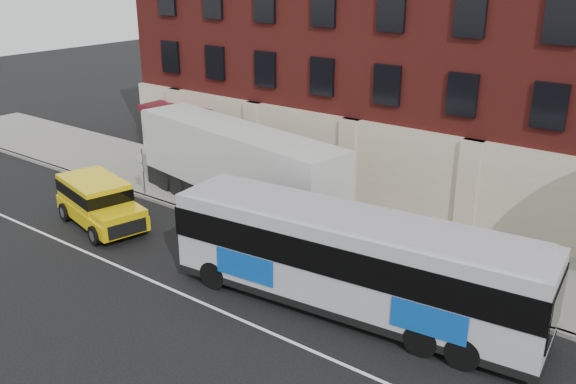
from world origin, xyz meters
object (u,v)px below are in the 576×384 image
Objects in this scene: shipping_container at (237,171)px; sign_pole at (142,169)px; city_bus at (351,259)px; yellow_suv at (98,200)px.

sign_pole is at bearing -163.82° from shipping_container.
city_bus reaches higher than sign_pole.
shipping_container is at bearing 153.81° from city_bus.
city_bus is at bearing -26.19° from shipping_container.
sign_pole is 5.24m from shipping_container.
sign_pole is at bearing 168.12° from city_bus.
shipping_container reaches higher than sign_pole.
yellow_suv is 6.35m from shipping_container.
yellow_suv is at bearing -128.17° from shipping_container.
city_bus is 2.33× the size of yellow_suv.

